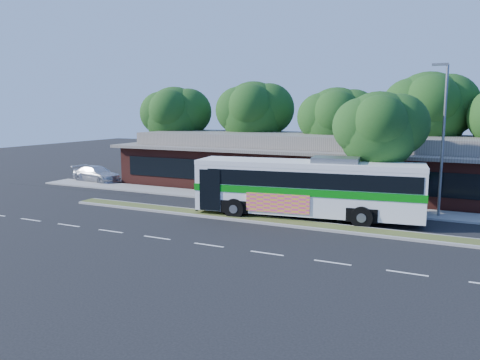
{
  "coord_description": "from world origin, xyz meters",
  "views": [
    {
      "loc": [
        10.67,
        -23.89,
        6.42
      ],
      "look_at": [
        -1.96,
        2.55,
        2.0
      ],
      "focal_mm": 35.0,
      "sensor_mm": 36.0,
      "label": 1
    }
  ],
  "objects_px": {
    "transit_bus": "(308,184)",
    "sedan": "(97,174)",
    "sidewalk_tree": "(385,129)",
    "lamp_post": "(443,136)"
  },
  "relations": [
    {
      "from": "transit_bus",
      "to": "lamp_post",
      "type": "bearing_deg",
      "value": 19.62
    },
    {
      "from": "transit_bus",
      "to": "sidewalk_tree",
      "type": "bearing_deg",
      "value": 30.91
    },
    {
      "from": "lamp_post",
      "to": "sedan",
      "type": "distance_m",
      "value": 28.69
    },
    {
      "from": "sedan",
      "to": "sidewalk_tree",
      "type": "height_order",
      "value": "sidewalk_tree"
    },
    {
      "from": "sedan",
      "to": "sidewalk_tree",
      "type": "distance_m",
      "value": 25.62
    },
    {
      "from": "sedan",
      "to": "sidewalk_tree",
      "type": "xyz_separation_m",
      "value": [
        25.09,
        -2.53,
        4.53
      ]
    },
    {
      "from": "lamp_post",
      "to": "transit_bus",
      "type": "bearing_deg",
      "value": -152.88
    },
    {
      "from": "transit_bus",
      "to": "sedan",
      "type": "relative_size",
      "value": 2.73
    },
    {
      "from": "lamp_post",
      "to": "sedan",
      "type": "height_order",
      "value": "lamp_post"
    },
    {
      "from": "transit_bus",
      "to": "sedan",
      "type": "height_order",
      "value": "transit_bus"
    }
  ]
}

